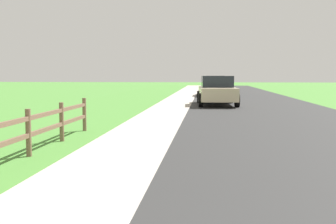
% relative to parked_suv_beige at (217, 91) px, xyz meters
% --- Properties ---
extents(ground_plane, '(120.00, 120.00, 0.00)m').
position_rel_parked_suv_beige_xyz_m(ground_plane, '(-1.41, 3.34, -0.79)').
color(ground_plane, '#498535').
extents(road_asphalt, '(7.00, 66.00, 0.01)m').
position_rel_parked_suv_beige_xyz_m(road_asphalt, '(2.09, 5.34, -0.79)').
color(road_asphalt, '#2E2E2E').
rests_on(road_asphalt, ground).
extents(curb_concrete, '(6.00, 66.00, 0.01)m').
position_rel_parked_suv_beige_xyz_m(curb_concrete, '(-4.41, 5.34, -0.79)').
color(curb_concrete, '#B6AB9F').
rests_on(curb_concrete, ground).
extents(grass_verge, '(5.00, 66.00, 0.00)m').
position_rel_parked_suv_beige_xyz_m(grass_verge, '(-5.91, 5.34, -0.78)').
color(grass_verge, '#498535').
rests_on(grass_verge, ground).
extents(parked_suv_beige, '(2.26, 4.85, 1.59)m').
position_rel_parked_suv_beige_xyz_m(parked_suv_beige, '(0.00, 0.00, 0.00)').
color(parked_suv_beige, '#C6B793').
rests_on(parked_suv_beige, ground).
extents(parked_car_blue, '(2.15, 4.78, 1.40)m').
position_rel_parked_suv_beige_xyz_m(parked_car_blue, '(-0.04, 9.65, -0.06)').
color(parked_car_blue, navy).
rests_on(parked_car_blue, ground).
extents(parked_car_silver, '(2.29, 4.46, 1.55)m').
position_rel_parked_suv_beige_xyz_m(parked_car_silver, '(0.25, 17.86, 0.01)').
color(parked_car_silver, '#B7BABF').
rests_on(parked_car_silver, ground).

